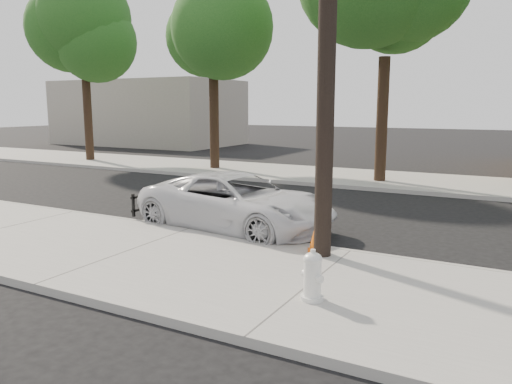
# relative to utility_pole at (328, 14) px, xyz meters

# --- Properties ---
(ground) EXTENTS (120.00, 120.00, 0.00)m
(ground) POSITION_rel_utility_pole_xyz_m (-3.60, 2.70, -4.70)
(ground) COLOR black
(ground) RESTS_ON ground
(near_sidewalk) EXTENTS (90.00, 4.40, 0.15)m
(near_sidewalk) POSITION_rel_utility_pole_xyz_m (-3.60, -1.60, -4.62)
(near_sidewalk) COLOR gray
(near_sidewalk) RESTS_ON ground
(far_sidewalk) EXTENTS (90.00, 5.00, 0.15)m
(far_sidewalk) POSITION_rel_utility_pole_xyz_m (-3.60, 11.20, -4.62)
(far_sidewalk) COLOR gray
(far_sidewalk) RESTS_ON ground
(curb_near) EXTENTS (90.00, 0.12, 0.16)m
(curb_near) POSITION_rel_utility_pole_xyz_m (-3.60, 0.60, -4.62)
(curb_near) COLOR #9E9B93
(curb_near) RESTS_ON ground
(building_far) EXTENTS (14.00, 8.00, 5.00)m
(building_far) POSITION_rel_utility_pole_xyz_m (-23.60, 22.70, -2.20)
(building_far) COLOR gray
(building_far) RESTS_ON ground
(utility_pole) EXTENTS (1.40, 0.34, 9.00)m
(utility_pole) POSITION_rel_utility_pole_xyz_m (0.00, 0.00, 0.00)
(utility_pole) COLOR black
(utility_pole) RESTS_ON near_sidewalk
(tree_a) EXTENTS (4.65, 4.50, 9.00)m
(tree_a) POSITION_rel_utility_pole_xyz_m (-17.40, 10.55, 1.83)
(tree_a) COLOR black
(tree_a) RESTS_ON far_sidewalk
(tree_b) EXTENTS (4.34, 4.20, 8.45)m
(tree_b) POSITION_rel_utility_pole_xyz_m (-9.41, 10.76, 1.45)
(tree_b) COLOR black
(tree_b) RESTS_ON far_sidewalk
(police_cruiser) EXTENTS (5.32, 2.92, 1.41)m
(police_cruiser) POSITION_rel_utility_pole_xyz_m (-2.83, 1.48, -3.99)
(police_cruiser) COLOR silver
(police_cruiser) RESTS_ON ground
(fire_hydrant) EXTENTS (0.40, 0.36, 0.74)m
(fire_hydrant) POSITION_rel_utility_pole_xyz_m (0.69, -2.24, -4.19)
(fire_hydrant) COLOR silver
(fire_hydrant) RESTS_ON near_sidewalk
(traffic_cone) EXTENTS (0.46, 0.46, 0.68)m
(traffic_cone) POSITION_rel_utility_pole_xyz_m (-0.20, 0.20, -4.22)
(traffic_cone) COLOR orange
(traffic_cone) RESTS_ON near_sidewalk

